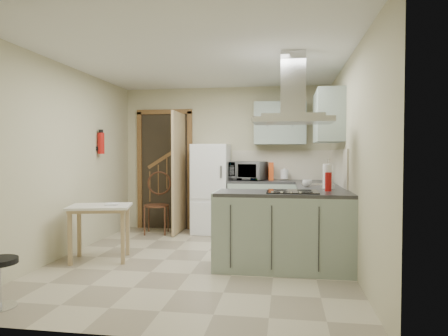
% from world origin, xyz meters
% --- Properties ---
extents(floor, '(4.20, 4.20, 0.00)m').
position_xyz_m(floor, '(0.00, 0.00, 0.00)').
color(floor, '#B8AC8F').
rests_on(floor, ground).
extents(ceiling, '(4.20, 4.20, 0.00)m').
position_xyz_m(ceiling, '(0.00, 0.00, 2.50)').
color(ceiling, silver).
rests_on(ceiling, back_wall).
extents(back_wall, '(3.60, 0.00, 3.60)m').
position_xyz_m(back_wall, '(0.00, 2.10, 1.25)').
color(back_wall, '#C1BB96').
rests_on(back_wall, floor).
extents(left_wall, '(0.00, 4.20, 4.20)m').
position_xyz_m(left_wall, '(-1.80, 0.00, 1.25)').
color(left_wall, '#C1BB96').
rests_on(left_wall, floor).
extents(right_wall, '(0.00, 4.20, 4.20)m').
position_xyz_m(right_wall, '(1.80, 0.00, 1.25)').
color(right_wall, '#C1BB96').
rests_on(right_wall, floor).
extents(doorway, '(1.10, 0.12, 2.10)m').
position_xyz_m(doorway, '(-1.10, 2.07, 1.05)').
color(doorway, brown).
rests_on(doorway, floor).
extents(fridge, '(0.60, 0.60, 1.50)m').
position_xyz_m(fridge, '(-0.20, 1.80, 0.75)').
color(fridge, white).
rests_on(fridge, floor).
extents(counter_back, '(1.08, 0.60, 0.90)m').
position_xyz_m(counter_back, '(0.66, 1.80, 0.45)').
color(counter_back, '#9EB2A0').
rests_on(counter_back, floor).
extents(counter_right, '(0.60, 1.95, 0.90)m').
position_xyz_m(counter_right, '(1.50, 1.12, 0.45)').
color(counter_right, '#9EB2A0').
rests_on(counter_right, floor).
extents(splashback, '(1.68, 0.02, 0.50)m').
position_xyz_m(splashback, '(0.96, 2.09, 1.15)').
color(splashback, beige).
rests_on(splashback, counter_back).
extents(wall_cabinet_back, '(0.85, 0.35, 0.70)m').
position_xyz_m(wall_cabinet_back, '(0.95, 1.93, 1.85)').
color(wall_cabinet_back, '#9EB2A0').
rests_on(wall_cabinet_back, back_wall).
extents(wall_cabinet_right, '(0.35, 0.90, 0.70)m').
position_xyz_m(wall_cabinet_right, '(1.62, 0.85, 1.85)').
color(wall_cabinet_right, '#9EB2A0').
rests_on(wall_cabinet_right, right_wall).
extents(peninsula, '(1.55, 0.65, 0.90)m').
position_xyz_m(peninsula, '(1.02, -0.18, 0.45)').
color(peninsula, '#9EB2A0').
rests_on(peninsula, floor).
extents(hob, '(0.58, 0.50, 0.01)m').
position_xyz_m(hob, '(1.12, -0.18, 0.91)').
color(hob, black).
rests_on(hob, peninsula).
extents(extractor_hood, '(0.90, 0.55, 0.10)m').
position_xyz_m(extractor_hood, '(1.12, -0.18, 1.72)').
color(extractor_hood, silver).
rests_on(extractor_hood, ceiling).
extents(sink, '(0.45, 0.40, 0.01)m').
position_xyz_m(sink, '(1.50, 0.95, 0.91)').
color(sink, silver).
rests_on(sink, counter_right).
extents(fire_extinguisher, '(0.10, 0.10, 0.32)m').
position_xyz_m(fire_extinguisher, '(-1.74, 0.90, 1.50)').
color(fire_extinguisher, '#B2140F').
rests_on(fire_extinguisher, left_wall).
extents(drop_leaf_table, '(0.86, 0.73, 0.69)m').
position_xyz_m(drop_leaf_table, '(-1.26, -0.14, 0.35)').
color(drop_leaf_table, '#CDBE7E').
rests_on(drop_leaf_table, floor).
extents(bentwood_chair, '(0.47, 0.47, 0.94)m').
position_xyz_m(bentwood_chair, '(-1.10, 1.59, 0.47)').
color(bentwood_chair, '#50271A').
rests_on(bentwood_chair, floor).
extents(microwave, '(0.65, 0.54, 0.31)m').
position_xyz_m(microwave, '(0.42, 1.84, 1.06)').
color(microwave, black).
rests_on(microwave, counter_back).
extents(kettle, '(0.17, 0.17, 0.20)m').
position_xyz_m(kettle, '(1.02, 1.93, 1.00)').
color(kettle, white).
rests_on(kettle, counter_back).
extents(cereal_box, '(0.09, 0.20, 0.30)m').
position_xyz_m(cereal_box, '(0.80, 1.91, 1.05)').
color(cereal_box, '#E64F1B').
rests_on(cereal_box, counter_back).
extents(soap_bottle, '(0.10, 0.10, 0.20)m').
position_xyz_m(soap_bottle, '(1.69, 1.52, 1.00)').
color(soap_bottle, silver).
rests_on(soap_bottle, counter_right).
extents(paper_towel, '(0.16, 0.16, 0.32)m').
position_xyz_m(paper_towel, '(1.57, 0.29, 1.06)').
color(paper_towel, white).
rests_on(paper_towel, counter_right).
extents(cup, '(0.13, 0.13, 0.10)m').
position_xyz_m(cup, '(1.33, 0.56, 0.95)').
color(cup, silver).
rests_on(cup, counter_right).
extents(red_bottle, '(0.08, 0.08, 0.22)m').
position_xyz_m(red_bottle, '(1.54, -0.02, 1.01)').
color(red_bottle, red).
rests_on(red_bottle, peninsula).
extents(book, '(0.19, 0.24, 0.09)m').
position_xyz_m(book, '(-1.20, -0.08, 0.74)').
color(book, '#9D4434').
rests_on(book, drop_leaf_table).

